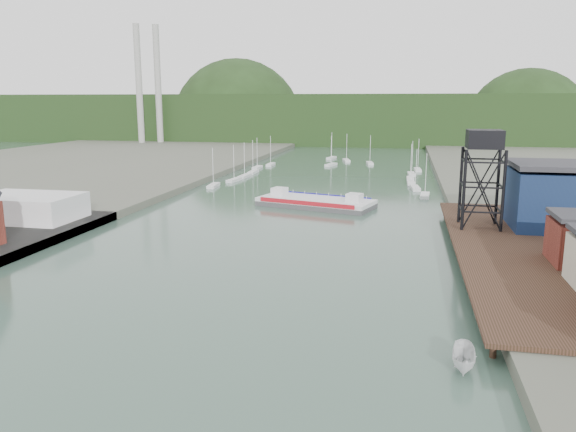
% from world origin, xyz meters
% --- Properties ---
extents(ground, '(600.00, 600.00, 0.00)m').
position_xyz_m(ground, '(0.00, 0.00, 0.00)').
color(ground, '#2D4738').
rests_on(ground, ground).
extents(east_pier, '(14.00, 70.00, 2.45)m').
position_xyz_m(east_pier, '(37.00, 45.00, 1.90)').
color(east_pier, black).
rests_on(east_pier, ground).
extents(white_shed, '(18.00, 12.00, 4.50)m').
position_xyz_m(white_shed, '(-44.00, 50.00, 3.85)').
color(white_shed, silver).
rests_on(white_shed, west_quay).
extents(lift_tower, '(6.50, 6.50, 16.00)m').
position_xyz_m(lift_tower, '(35.00, 58.00, 15.65)').
color(lift_tower, black).
rests_on(lift_tower, east_pier).
extents(blue_shed, '(20.50, 14.50, 11.30)m').
position_xyz_m(blue_shed, '(50.00, 60.00, 7.06)').
color(blue_shed, '#0E1C3E').
rests_on(blue_shed, east_land).
extents(marina_sailboats, '(57.71, 92.65, 0.90)m').
position_xyz_m(marina_sailboats, '(0.08, 138.46, 0.35)').
color(marina_sailboats, silver).
rests_on(marina_sailboats, ground).
extents(smokestacks, '(11.20, 8.20, 60.00)m').
position_xyz_m(smokestacks, '(-106.00, 232.50, 30.00)').
color(smokestacks, '#A09F9B').
rests_on(smokestacks, ground).
extents(distant_hills, '(500.00, 120.00, 80.00)m').
position_xyz_m(distant_hills, '(-3.98, 301.35, 10.38)').
color(distant_hills, black).
rests_on(distant_hills, ground).
extents(chain_ferry, '(26.71, 16.39, 3.59)m').
position_xyz_m(chain_ferry, '(3.78, 81.40, 1.03)').
color(chain_ferry, '#464648').
rests_on(chain_ferry, ground).
extents(motorboat, '(2.45, 5.42, 2.03)m').
position_xyz_m(motorboat, '(28.18, 8.88, 1.02)').
color(motorboat, silver).
rests_on(motorboat, ground).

